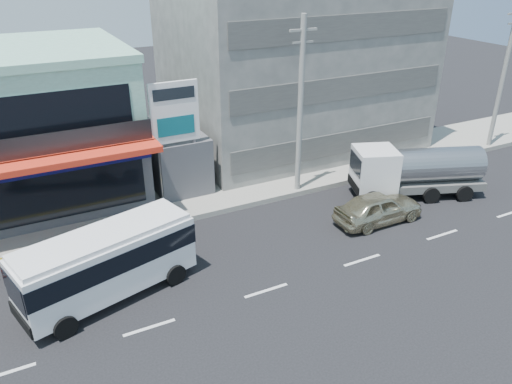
# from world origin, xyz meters

# --- Properties ---
(ground) EXTENTS (120.00, 120.00, 0.00)m
(ground) POSITION_xyz_m (0.00, 0.00, 0.00)
(ground) COLOR black
(ground) RESTS_ON ground
(sidewalk) EXTENTS (70.00, 5.00, 0.30)m
(sidewalk) POSITION_xyz_m (5.00, 9.50, 0.15)
(sidewalk) COLOR gray
(sidewalk) RESTS_ON ground
(shop_building) EXTENTS (12.40, 11.70, 8.00)m
(shop_building) POSITION_xyz_m (-8.00, 13.95, 4.00)
(shop_building) COLOR #46464B
(shop_building) RESTS_ON ground
(concrete_building) EXTENTS (16.00, 12.00, 14.00)m
(concrete_building) POSITION_xyz_m (10.00, 15.00, 7.00)
(concrete_building) COLOR gray
(concrete_building) RESTS_ON ground
(gap_structure) EXTENTS (3.00, 6.00, 3.50)m
(gap_structure) POSITION_xyz_m (0.00, 12.00, 1.75)
(gap_structure) COLOR #46464B
(gap_structure) RESTS_ON ground
(satellite_dish) EXTENTS (1.50, 1.50, 0.15)m
(satellite_dish) POSITION_xyz_m (0.00, 11.00, 3.58)
(satellite_dish) COLOR slate
(satellite_dish) RESTS_ON gap_structure
(billboard) EXTENTS (2.60, 0.18, 6.90)m
(billboard) POSITION_xyz_m (-0.50, 9.20, 4.93)
(billboard) COLOR gray
(billboard) RESTS_ON ground
(utility_pole_near) EXTENTS (1.60, 0.30, 10.00)m
(utility_pole_near) POSITION_xyz_m (6.00, 7.40, 5.15)
(utility_pole_near) COLOR #999993
(utility_pole_near) RESTS_ON ground
(utility_pole_far) EXTENTS (1.60, 0.30, 10.00)m
(utility_pole_far) POSITION_xyz_m (22.00, 7.40, 5.15)
(utility_pole_far) COLOR #999993
(utility_pole_far) RESTS_ON ground
(minibus) EXTENTS (7.43, 4.09, 2.96)m
(minibus) POSITION_xyz_m (-5.81, 2.62, 1.77)
(minibus) COLOR white
(minibus) RESTS_ON ground
(sedan) EXTENTS (4.81, 1.96, 1.64)m
(sedan) POSITION_xyz_m (7.97, 2.58, 0.82)
(sedan) COLOR beige
(sedan) RESTS_ON ground
(tanker_truck) EXTENTS (7.72, 4.63, 2.93)m
(tanker_truck) POSITION_xyz_m (11.70, 4.20, 1.57)
(tanker_truck) COLOR white
(tanker_truck) RESTS_ON ground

